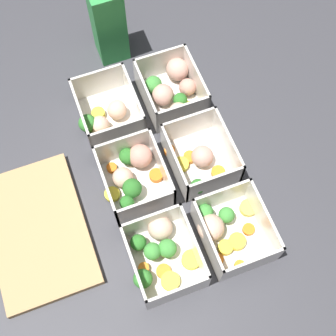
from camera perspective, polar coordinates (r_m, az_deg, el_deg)
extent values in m
plane|color=#38383D|center=(0.96, 0.00, -0.68)|extent=(4.00, 4.00, 0.00)
cube|color=silver|center=(0.92, 7.90, -8.17)|extent=(0.15, 0.12, 0.00)
cube|color=silver|center=(0.90, 11.54, -6.18)|extent=(0.15, 0.01, 0.08)
cube|color=silver|center=(0.88, 4.74, -8.81)|extent=(0.15, 0.01, 0.08)
cube|color=silver|center=(0.88, 10.10, -11.56)|extent=(0.01, 0.12, 0.08)
cube|color=silver|center=(0.91, 6.40, -3.55)|extent=(0.01, 0.12, 0.08)
cylinder|color=#519448|center=(0.92, 7.03, -6.07)|extent=(0.01, 0.01, 0.01)
sphere|color=#42933D|center=(0.91, 7.15, -5.70)|extent=(0.03, 0.03, 0.03)
cylinder|color=orange|center=(0.93, 9.79, -7.38)|extent=(0.03, 0.03, 0.01)
cylinder|color=yellow|center=(0.91, 8.39, -8.87)|extent=(0.04, 0.04, 0.02)
cylinder|color=orange|center=(0.90, 6.06, -11.07)|extent=(0.02, 0.02, 0.01)
sphere|color=beige|center=(0.89, 5.26, -7.23)|extent=(0.07, 0.07, 0.05)
cylinder|color=#DBC647|center=(0.94, 9.76, -4.82)|extent=(0.04, 0.04, 0.01)
cylinder|color=#519448|center=(0.92, 4.46, -5.77)|extent=(0.01, 0.01, 0.02)
sphere|color=#42933D|center=(0.90, 4.56, -5.36)|extent=(0.03, 0.03, 0.03)
cylinder|color=orange|center=(0.90, 8.74, -11.72)|extent=(0.02, 0.02, 0.01)
cylinder|color=yellow|center=(0.91, 7.00, -9.59)|extent=(0.03, 0.03, 0.02)
cube|color=silver|center=(0.97, 3.90, 0.72)|extent=(0.15, 0.12, 0.00)
cube|color=silver|center=(0.95, 7.24, 2.77)|extent=(0.15, 0.01, 0.08)
cube|color=silver|center=(0.93, 0.75, 0.56)|extent=(0.15, 0.01, 0.08)
cube|color=silver|center=(0.92, 5.71, -2.01)|extent=(0.01, 0.12, 0.08)
cube|color=silver|center=(0.97, 2.46, 5.16)|extent=(0.01, 0.12, 0.08)
cylinder|color=orange|center=(0.96, 6.13, -0.56)|extent=(0.04, 0.04, 0.01)
cylinder|color=orange|center=(0.97, 0.18, 2.14)|extent=(0.03, 0.03, 0.01)
cylinder|color=orange|center=(0.97, 2.66, 1.33)|extent=(0.04, 0.04, 0.01)
sphere|color=#D19E8C|center=(0.95, 4.18, 1.51)|extent=(0.06, 0.06, 0.05)
cylinder|color=yellow|center=(0.96, 1.59, 0.44)|extent=(0.05, 0.05, 0.01)
cylinder|color=#407A37|center=(0.94, 3.58, -2.67)|extent=(0.01, 0.01, 0.01)
sphere|color=#2D7228|center=(0.92, 3.64, -2.25)|extent=(0.03, 0.03, 0.03)
cube|color=silver|center=(1.05, 0.37, 8.53)|extent=(0.15, 0.12, 0.00)
cube|color=silver|center=(1.03, 3.44, 10.59)|extent=(0.15, 0.01, 0.08)
cube|color=silver|center=(1.01, -2.72, 8.70)|extent=(0.15, 0.01, 0.08)
cube|color=silver|center=(0.98, 1.85, 6.50)|extent=(0.01, 0.12, 0.08)
cube|color=silver|center=(1.06, -1.00, 12.61)|extent=(0.01, 0.12, 0.08)
cylinder|color=yellow|center=(1.02, 2.86, 7.15)|extent=(0.05, 0.05, 0.01)
sphere|color=beige|center=(1.00, 1.30, 6.77)|extent=(0.06, 0.06, 0.04)
sphere|color=tan|center=(1.04, 2.38, 9.81)|extent=(0.05, 0.05, 0.04)
sphere|color=#D19E8C|center=(1.02, -0.62, 8.93)|extent=(0.06, 0.06, 0.05)
cylinder|color=#407A37|center=(1.03, 1.47, 7.81)|extent=(0.01, 0.01, 0.01)
sphere|color=#2D7228|center=(1.02, 1.49, 8.31)|extent=(0.03, 0.03, 0.03)
sphere|color=#D19E8C|center=(1.06, 1.14, 11.92)|extent=(0.07, 0.07, 0.05)
cylinder|color=#519448|center=(1.05, -1.75, 9.50)|extent=(0.01, 0.01, 0.01)
sphere|color=#42933D|center=(1.03, -1.78, 10.15)|extent=(0.04, 0.04, 0.04)
cube|color=silver|center=(0.90, -0.43, -11.29)|extent=(0.15, 0.12, 0.00)
cube|color=silver|center=(0.87, 3.15, -9.41)|extent=(0.15, 0.01, 0.08)
cube|color=silver|center=(0.86, -4.12, -12.01)|extent=(0.15, 0.01, 0.08)
cube|color=silver|center=(0.85, 1.26, -15.01)|extent=(0.01, 0.12, 0.08)
cube|color=silver|center=(0.88, -2.05, -6.59)|extent=(0.01, 0.12, 0.08)
cylinder|color=#519448|center=(0.89, -1.87, -10.45)|extent=(0.01, 0.01, 0.02)
sphere|color=#42933D|center=(0.87, -1.92, -10.11)|extent=(0.03, 0.03, 0.03)
cylinder|color=orange|center=(0.89, -0.54, -12.49)|extent=(0.03, 0.03, 0.01)
sphere|color=beige|center=(0.89, -0.96, -7.30)|extent=(0.07, 0.07, 0.05)
cylinder|color=#407A37|center=(0.90, -3.57, -9.34)|extent=(0.01, 0.01, 0.01)
sphere|color=#2D7228|center=(0.89, -3.64, -9.04)|extent=(0.03, 0.03, 0.03)
cylinder|color=#519448|center=(0.90, -0.08, -10.10)|extent=(0.01, 0.01, 0.01)
sphere|color=#42933D|center=(0.88, -0.08, -9.76)|extent=(0.04, 0.04, 0.04)
cylinder|color=yellow|center=(0.89, 2.84, -11.11)|extent=(0.05, 0.05, 0.02)
cylinder|color=orange|center=(0.89, -2.97, -12.11)|extent=(0.02, 0.02, 0.01)
cylinder|color=yellow|center=(0.89, 0.29, -13.62)|extent=(0.04, 0.04, 0.01)
cylinder|color=#49883F|center=(0.89, -3.02, -13.57)|extent=(0.01, 0.01, 0.01)
sphere|color=#388433|center=(0.87, -3.09, -13.33)|extent=(0.04, 0.04, 0.04)
cube|color=silver|center=(0.95, -3.98, -2.00)|extent=(0.15, 0.12, 0.00)
cube|color=silver|center=(0.93, -0.75, 0.04)|extent=(0.15, 0.01, 0.08)
cube|color=silver|center=(0.92, -7.54, -2.27)|extent=(0.15, 0.01, 0.08)
cube|color=silver|center=(0.89, -2.67, -4.98)|extent=(0.01, 0.12, 0.08)
cube|color=silver|center=(0.95, -5.50, 2.53)|extent=(0.01, 0.12, 0.08)
cylinder|color=#407A37|center=(0.94, -4.30, -2.99)|extent=(0.01, 0.01, 0.02)
sphere|color=#2D7228|center=(0.91, -4.40, -2.46)|extent=(0.04, 0.04, 0.04)
cylinder|color=orange|center=(0.96, -6.87, 0.02)|extent=(0.02, 0.02, 0.01)
cylinder|color=#407A37|center=(0.93, -4.94, -4.59)|extent=(0.01, 0.01, 0.01)
sphere|color=#2D7228|center=(0.91, -5.02, -4.21)|extent=(0.03, 0.03, 0.03)
sphere|color=beige|center=(0.94, -5.51, -1.16)|extent=(0.06, 0.06, 0.04)
cylinder|color=yellow|center=(0.94, -6.82, -3.21)|extent=(0.04, 0.04, 0.01)
cylinder|color=orange|center=(0.95, -1.45, -0.95)|extent=(0.04, 0.04, 0.01)
cylinder|color=#407A37|center=(0.97, -4.90, 0.96)|extent=(0.01, 0.01, 0.01)
sphere|color=#2D7228|center=(0.95, -4.99, 1.45)|extent=(0.03, 0.03, 0.03)
sphere|color=tan|center=(0.95, -3.41, 1.46)|extent=(0.06, 0.06, 0.05)
cube|color=silver|center=(1.03, -7.05, 6.14)|extent=(0.15, 0.12, 0.00)
cube|color=silver|center=(1.00, -4.14, 8.25)|extent=(0.15, 0.01, 0.08)
cube|color=silver|center=(1.00, -10.45, 6.17)|extent=(0.15, 0.01, 0.08)
cube|color=silver|center=(0.96, -6.03, 3.92)|extent=(0.01, 0.12, 0.08)
cube|color=silver|center=(1.04, -8.47, 10.28)|extent=(0.01, 0.12, 0.08)
cylinder|color=yellow|center=(1.03, -8.49, 6.58)|extent=(0.04, 0.04, 0.01)
cylinder|color=#49883F|center=(1.01, -9.60, 4.82)|extent=(0.01, 0.01, 0.01)
sphere|color=#388433|center=(1.00, -9.78, 5.40)|extent=(0.04, 0.04, 0.04)
sphere|color=beige|center=(1.01, -6.24, 7.07)|extent=(0.06, 0.06, 0.04)
cylinder|color=yellow|center=(0.99, -6.95, 3.61)|extent=(0.05, 0.05, 0.02)
sphere|color=beige|center=(1.00, -8.30, 5.17)|extent=(0.05, 0.05, 0.04)
cylinder|color=orange|center=(1.01, -3.56, 5.16)|extent=(0.04, 0.04, 0.01)
cube|color=green|center=(1.06, -7.29, 17.10)|extent=(0.07, 0.07, 0.19)
cube|color=tan|center=(0.94, -15.51, -7.37)|extent=(0.28, 0.18, 0.02)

